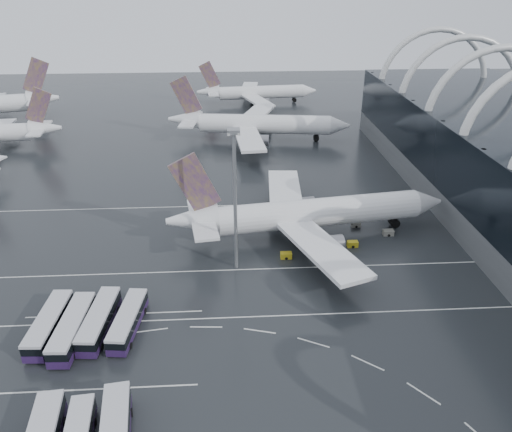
{
  "coord_description": "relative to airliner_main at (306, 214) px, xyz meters",
  "views": [
    {
      "loc": [
        -5.26,
        -65.92,
        49.7
      ],
      "look_at": [
        0.01,
        19.98,
        7.0
      ],
      "focal_mm": 35.0,
      "sensor_mm": 36.0,
      "label": 1
    }
  ],
  "objects": [
    {
      "name": "airliner_gate_c",
      "position": [
        -3.45,
        113.88,
        -0.56
      ],
      "size": [
        49.23,
        45.24,
        17.53
      ],
      "rotation": [
        0.0,
        0.0,
        0.09
      ],
      "color": "white",
      "rests_on": "ground"
    },
    {
      "name": "airliner_gate_b",
      "position": [
        -6.36,
        65.46,
        0.12
      ],
      "size": [
        58.23,
        51.92,
        20.21
      ],
      "rotation": [
        0.0,
        0.0,
        -0.13
      ],
      "color": "white",
      "rests_on": "ground"
    },
    {
      "name": "floodlight_mast",
      "position": [
        -14.45,
        -11.36,
        11.68
      ],
      "size": [
        2.03,
        2.03,
        26.42
      ],
      "color": "gray",
      "rests_on": "ground"
    },
    {
      "name": "bus_row_near_b",
      "position": [
        -39.25,
        -29.74,
        -3.04
      ],
      "size": [
        3.9,
        14.16,
        3.45
      ],
      "rotation": [
        0.0,
        0.0,
        1.52
      ],
      "color": "#23133D",
      "rests_on": "ground"
    },
    {
      "name": "gse_cart_belly_d",
      "position": [
        17.4,
        -0.84,
        -4.35
      ],
      "size": [
        2.18,
        1.29,
        1.19
      ],
      "primitive_type": "cube",
      "color": "slate",
      "rests_on": "ground"
    },
    {
      "name": "gse_cart_belly_a",
      "position": [
        8.87,
        -5.09,
        -4.36
      ],
      "size": [
        2.11,
        1.25,
        1.15
      ],
      "primitive_type": "cube",
      "color": "gold",
      "rests_on": "ground"
    },
    {
      "name": "bus_row_near_c",
      "position": [
        -35.7,
        -28.1,
        -3.1
      ],
      "size": [
        4.18,
        13.78,
        3.34
      ],
      "rotation": [
        0.0,
        0.0,
        1.49
      ],
      "color": "#23133D",
      "rests_on": "ground"
    },
    {
      "name": "bus_row_near_a",
      "position": [
        -43.03,
        -28.55,
        -3.1
      ],
      "size": [
        3.8,
        13.76,
        3.35
      ],
      "rotation": [
        0.0,
        0.0,
        1.52
      ],
      "color": "#23133D",
      "rests_on": "ground"
    },
    {
      "name": "bus_row_near_d",
      "position": [
        -31.37,
        -28.31,
        -3.19
      ],
      "size": [
        4.39,
        13.17,
        3.18
      ],
      "rotation": [
        0.0,
        0.0,
        1.45
      ],
      "color": "#23133D",
      "rests_on": "ground"
    },
    {
      "name": "gse_cart_belly_e",
      "position": [
        0.85,
        3.62,
        -4.29
      ],
      "size": [
        2.39,
        1.41,
        1.31
      ],
      "primitive_type": "cube",
      "color": "gold",
      "rests_on": "ground"
    },
    {
      "name": "airliner_main",
      "position": [
        0.0,
        0.0,
        0.0
      ],
      "size": [
        58.24,
        50.61,
        19.73
      ],
      "rotation": [
        0.0,
        0.0,
        0.14
      ],
      "color": "white",
      "rests_on": "ground"
    },
    {
      "name": "lane_marking_far",
      "position": [
        -10.39,
        15.7,
        -4.94
      ],
      "size": [
        120.0,
        0.25,
        0.01
      ],
      "primitive_type": "cube",
      "color": "silver",
      "rests_on": "ground"
    },
    {
      "name": "ground",
      "position": [
        -10.39,
        -24.3,
        -4.94
      ],
      "size": [
        420.0,
        420.0,
        0.0
      ],
      "primitive_type": "plane",
      "color": "black",
      "rests_on": "ground"
    },
    {
      "name": "gse_cart_belly_b",
      "position": [
        11.63,
        3.38,
        -4.42
      ],
      "size": [
        1.9,
        1.12,
        1.04
      ],
      "primitive_type": "cube",
      "color": "slate",
      "rests_on": "ground"
    },
    {
      "name": "bus_bay_line_north",
      "position": [
        -34.39,
        -24.3,
        -4.94
      ],
      "size": [
        28.0,
        0.25,
        0.01
      ],
      "primitive_type": "cube",
      "color": "silver",
      "rests_on": "ground"
    },
    {
      "name": "lane_marking_near",
      "position": [
        -10.39,
        -26.3,
        -4.94
      ],
      "size": [
        120.0,
        0.25,
        0.01
      ],
      "primitive_type": "cube",
      "color": "silver",
      "rests_on": "ground"
    },
    {
      "name": "gse_cart_belly_c",
      "position": [
        -4.86,
        -8.7,
        -4.35
      ],
      "size": [
        2.16,
        1.27,
        1.18
      ],
      "primitive_type": "cube",
      "color": "gold",
      "rests_on": "ground"
    },
    {
      "name": "bus_bay_line_south",
      "position": [
        -34.39,
        -40.3,
        -4.94
      ],
      "size": [
        28.0,
        0.25,
        0.01
      ],
      "primitive_type": "cube",
      "color": "silver",
      "rests_on": "ground"
    },
    {
      "name": "lane_marking_mid",
      "position": [
        -10.39,
        -12.3,
        -4.94
      ],
      "size": [
        120.0,
        0.25,
        0.01
      ],
      "primitive_type": "cube",
      "color": "silver",
      "rests_on": "ground"
    }
  ]
}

